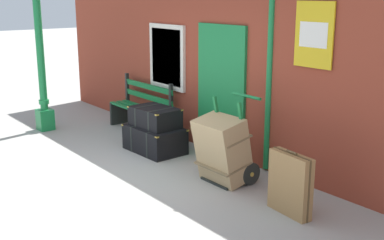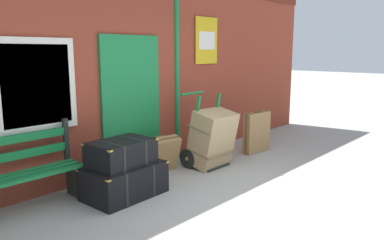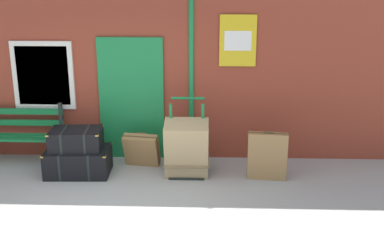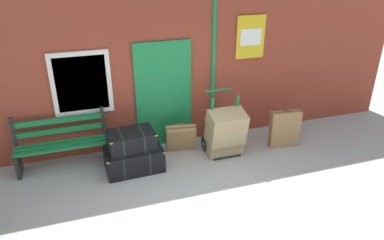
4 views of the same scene
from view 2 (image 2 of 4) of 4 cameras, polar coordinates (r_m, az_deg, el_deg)
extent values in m
plane|color=#A3A099|center=(4.59, 10.78, -13.84)|extent=(60.00, 60.00, 0.00)
cube|color=brown|center=(5.96, -10.65, 7.65)|extent=(10.40, 0.30, 3.20)
cube|color=#197A3D|center=(5.90, -9.08, 2.30)|extent=(1.10, 0.05, 2.10)
cube|color=#0F4924|center=(5.89, -9.01, 2.29)|extent=(0.06, 0.02, 2.10)
cube|color=silver|center=(5.07, -22.44, 4.88)|extent=(1.04, 0.06, 1.16)
cube|color=silver|center=(5.05, -22.35, 4.88)|extent=(0.88, 0.02, 1.00)
cylinder|color=#197A3D|center=(6.55, -2.31, 8.05)|extent=(0.09, 0.09, 3.14)
cube|color=gold|center=(7.09, 2.18, 11.87)|extent=(0.60, 0.02, 0.84)
cube|color=white|center=(7.08, 2.27, 11.87)|extent=(0.44, 0.01, 0.32)
cube|color=#197A3D|center=(4.66, -24.40, -8.30)|extent=(1.60, 0.09, 0.04)
cube|color=#197A3D|center=(4.78, -25.08, -7.88)|extent=(1.60, 0.09, 0.04)
cube|color=#197A3D|center=(4.91, -25.72, -7.47)|extent=(1.60, 0.09, 0.04)
cube|color=#197A3D|center=(4.91, -26.18, -5.08)|extent=(1.60, 0.05, 0.10)
cube|color=#197A3D|center=(4.86, -26.36, -2.80)|extent=(1.60, 0.05, 0.10)
cube|color=black|center=(5.17, -17.04, -8.62)|extent=(0.06, 0.40, 0.45)
cube|color=black|center=(5.20, -18.47, -2.80)|extent=(0.06, 0.06, 0.56)
cube|color=black|center=(5.04, -10.16, -8.96)|extent=(1.02, 0.68, 0.42)
cube|color=black|center=(4.91, -12.20, -9.57)|extent=(0.06, 0.65, 0.43)
cube|color=black|center=(5.18, -8.23, -8.37)|extent=(0.06, 0.65, 0.43)
cube|color=#B79338|center=(4.48, -12.51, -8.90)|extent=(0.05, 0.05, 0.02)
cube|color=#B79338|center=(5.08, -3.86, -6.32)|extent=(0.05, 0.05, 0.02)
cube|color=#B79338|center=(4.95, -16.79, -7.23)|extent=(0.05, 0.05, 0.02)
cube|color=#B79338|center=(5.50, -8.39, -5.11)|extent=(0.05, 0.05, 0.02)
cube|color=silver|center=(4.80, -8.13, -9.92)|extent=(0.36, 0.01, 0.10)
cube|color=black|center=(4.94, -10.60, -4.89)|extent=(0.83, 0.59, 0.32)
cube|color=black|center=(4.83, -12.22, -5.31)|extent=(0.07, 0.55, 0.33)
cube|color=black|center=(5.06, -9.06, -4.49)|extent=(0.07, 0.55, 0.33)
cube|color=#B79338|center=(4.48, -12.25, -4.58)|extent=(0.05, 0.05, 0.02)
cube|color=#B79338|center=(4.98, -5.46, -2.88)|extent=(0.05, 0.05, 0.02)
cube|color=#B79338|center=(4.87, -15.98, -3.54)|extent=(0.05, 0.05, 0.02)
cube|color=#B79338|center=(5.33, -9.33, -2.08)|extent=(0.05, 0.05, 0.02)
cube|color=black|center=(6.23, 3.15, -6.93)|extent=(0.56, 0.28, 0.03)
cube|color=#197A3D|center=(6.02, 0.23, -1.84)|extent=(0.04, 0.29, 1.18)
cube|color=#197A3D|center=(6.39, 3.23, -1.14)|extent=(0.04, 0.29, 1.18)
cylinder|color=#197A3D|center=(6.27, 0.06, 4.05)|extent=(0.54, 0.04, 0.04)
cylinder|color=black|center=(6.11, -0.64, -5.82)|extent=(0.04, 0.32, 0.32)
cylinder|color=#B79338|center=(6.11, -0.64, -5.82)|extent=(0.07, 0.06, 0.06)
cylinder|color=black|center=(6.58, 3.17, -4.65)|extent=(0.04, 0.32, 0.32)
cylinder|color=#B79338|center=(6.58, 3.17, -4.65)|extent=(0.07, 0.06, 0.06)
cube|color=tan|center=(6.12, 3.05, -2.77)|extent=(0.68, 0.61, 0.95)
cube|color=olive|center=(6.16, 3.03, -4.53)|extent=(0.70, 0.46, 0.12)
cube|color=olive|center=(6.07, 3.07, -0.99)|extent=(0.70, 0.46, 0.12)
cube|color=olive|center=(7.12, 9.73, -1.85)|extent=(0.62, 0.22, 0.75)
cylinder|color=brown|center=(7.04, 9.83, 1.29)|extent=(0.16, 0.04, 0.03)
cube|color=brown|center=(7.12, 9.73, -1.85)|extent=(0.62, 0.08, 0.76)
cube|color=olive|center=(5.87, -4.69, -5.23)|extent=(0.61, 0.43, 0.58)
cylinder|color=brown|center=(5.83, -4.98, -2.50)|extent=(0.16, 0.05, 0.03)
cube|color=brown|center=(5.87, -4.69, -5.23)|extent=(0.61, 0.29, 0.54)
camera|label=1|loc=(9.57, 46.74, 11.39)|focal=46.60mm
camera|label=3|loc=(6.10, 78.45, 14.25)|focal=45.10mm
camera|label=4|loc=(3.31, 88.32, 32.78)|focal=33.76mm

